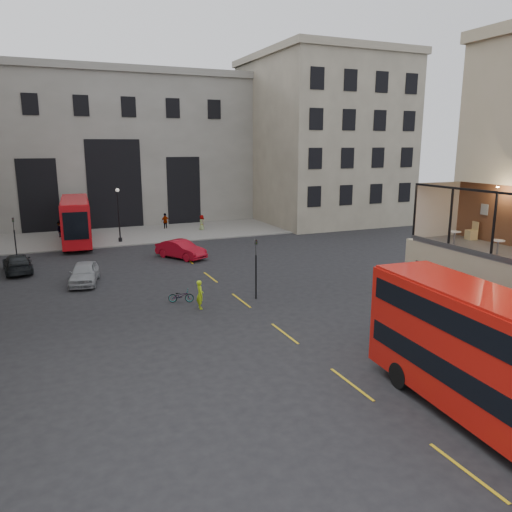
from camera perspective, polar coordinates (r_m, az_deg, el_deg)
name	(u,v)px	position (r m, az deg, el deg)	size (l,w,h in m)	color
ground	(392,375)	(22.21, 15.23, -13.02)	(140.00, 140.00, 0.00)	black
host_frontage	(509,305)	(25.79, 26.96, -4.99)	(3.00, 11.00, 4.50)	tan
gateway	(107,145)	(63.90, -16.72, 12.08)	(35.00, 10.60, 18.00)	gray
building_right	(321,137)	(64.42, 7.48, 13.39)	(16.60, 18.60, 20.00)	#A69C85
pavement_far	(115,235)	(54.68, -15.85, 2.28)	(40.00, 12.00, 0.12)	slate
traffic_light_near	(256,261)	(30.70, -0.01, -0.58)	(0.16, 0.20, 3.80)	black
traffic_light_far	(15,235)	(44.04, -25.88, 2.19)	(0.16, 0.20, 3.80)	black
street_lamp_b	(119,219)	(50.40, -15.38, 4.15)	(0.36, 0.36, 5.33)	black
bus_near	(501,360)	(18.46, 26.23, -10.62)	(3.39, 11.62, 4.58)	#B6130C
bus_far	(76,219)	(51.10, -19.90, 4.03)	(3.23, 11.09, 4.37)	#B30C12
car_a	(84,273)	(36.52, -19.05, -1.84)	(1.77, 4.40, 1.50)	#95989C
car_b	(181,249)	(42.63, -8.58, 0.75)	(1.62, 4.66, 1.53)	#9D0919
car_c	(17,263)	(41.67, -25.61, -0.76)	(1.92, 4.73, 1.37)	black
bicycle	(181,296)	(30.90, -8.57, -4.52)	(0.54, 1.54, 0.81)	gray
cyclist	(200,294)	(29.46, -6.42, -4.39)	(0.63, 0.41, 1.72)	#AAD516
pedestrian_b	(60,230)	(54.96, -21.45, 2.83)	(1.18, 0.68, 1.83)	gray
pedestrian_c	(165,221)	(57.52, -10.33, 3.92)	(1.08, 0.45, 1.85)	gray
pedestrian_d	(202,223)	(56.08, -6.22, 3.78)	(0.86, 0.56, 1.75)	gray
cafe_table_mid	(498,245)	(24.66, 25.91, 1.11)	(0.56, 0.56, 0.70)	white
cafe_table_far	(454,236)	(25.98, 21.73, 2.10)	(0.60, 0.60, 0.75)	silver
cafe_chair_d	(471,234)	(28.28, 23.39, 2.31)	(0.53, 0.53, 0.94)	#D5B97B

